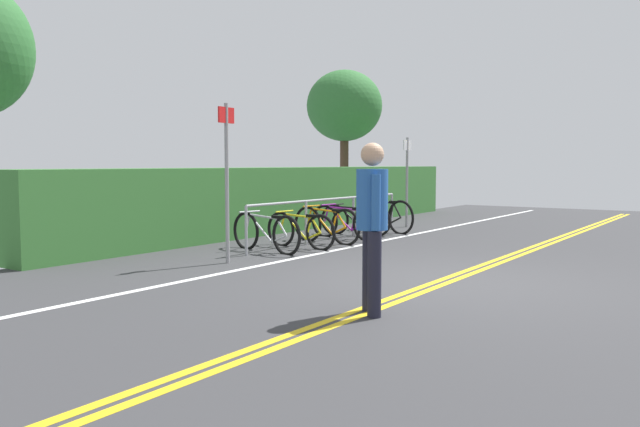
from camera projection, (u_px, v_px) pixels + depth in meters
The scene contains 16 objects.
ground_plane at pixel (443, 284), 8.34m from camera, with size 30.21×11.39×0.05m, color #353538.
centre_line_yellow_inner at pixel (449, 282), 8.29m from camera, with size 27.19×0.10×0.00m, color gold.
centre_line_yellow_outer at pixel (438, 281), 8.38m from camera, with size 27.19×0.10×0.00m, color gold.
bike_lane_stripe_white at pixel (274, 263), 9.92m from camera, with size 27.19×0.12×0.00m, color white.
bike_rack at pixel (331, 209), 12.75m from camera, with size 5.16×0.05×0.85m.
bicycle_0 at pixel (266, 232), 11.18m from camera, with size 0.49×1.76×0.72m.
bicycle_1 at pixel (300, 230), 11.69m from camera, with size 0.46×1.62×0.69m.
bicycle_2 at pixel (326, 225), 12.42m from camera, with size 0.46×1.68×0.74m.
bicycle_3 at pixel (345, 222), 13.16m from camera, with size 0.46×1.79×0.72m.
bicycle_4 at pixel (355, 220), 13.80m from camera, with size 0.46×1.63×0.69m.
bicycle_5 at pixel (384, 216), 14.37m from camera, with size 0.61×1.71×0.79m.
pedestrian at pixel (372, 216), 6.48m from camera, with size 0.39×0.35×1.74m.
sign_post_near at pixel (227, 168), 9.80m from camera, with size 0.36×0.06×2.44m.
sign_post_far at pixel (407, 173), 15.45m from camera, with size 0.36×0.06×2.15m.
hedge_backdrop at pixel (290, 198), 15.19m from camera, with size 14.11×1.08×1.44m, color #387533.
tree_mid at pixel (344, 107), 20.65m from camera, with size 2.42×2.42×4.52m.
Camera 1 is at (-7.70, -3.34, 1.53)m, focal length 36.12 mm.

